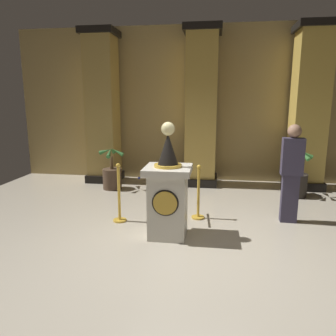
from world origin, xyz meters
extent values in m
plane|color=#B2A893|center=(0.00, 0.00, 0.00)|extent=(10.10, 10.10, 0.00)
cube|color=tan|center=(0.00, 4.29, 2.02)|extent=(10.10, 0.16, 4.04)
cube|color=beige|center=(-0.36, 0.30, 0.52)|extent=(0.57, 0.57, 1.03)
cube|color=beige|center=(-0.36, 0.30, 1.08)|extent=(0.72, 0.72, 0.10)
cylinder|color=gold|center=(-0.36, 0.00, 0.64)|extent=(0.36, 0.03, 0.36)
cylinder|color=black|center=(-0.36, 0.01, 0.64)|extent=(0.40, 0.01, 0.40)
cylinder|color=gold|center=(-0.36, 0.30, 1.15)|extent=(0.43, 0.43, 0.04)
cone|color=black|center=(-0.36, 0.30, 1.41)|extent=(0.32, 0.32, 0.48)
cylinder|color=gold|center=(-0.36, 0.30, 1.64)|extent=(0.03, 0.03, 0.05)
sphere|color=beige|center=(-0.36, 0.30, 1.72)|extent=(0.21, 0.21, 0.21)
cylinder|color=gold|center=(0.08, 1.15, 0.01)|extent=(0.24, 0.24, 0.03)
cylinder|color=gold|center=(0.08, 1.15, 0.46)|extent=(0.05, 0.05, 0.93)
sphere|color=gold|center=(0.08, 1.15, 0.97)|extent=(0.08, 0.08, 0.08)
cylinder|color=gold|center=(-1.31, 0.81, 0.01)|extent=(0.24, 0.24, 0.03)
cylinder|color=gold|center=(-1.31, 0.81, 0.49)|extent=(0.05, 0.05, 0.98)
sphere|color=gold|center=(-1.31, 0.81, 1.02)|extent=(0.08, 0.08, 0.08)
cylinder|color=#141947|center=(-0.27, 1.07, 0.79)|extent=(0.21, 0.71, 0.21)
cylinder|color=#141947|center=(-0.96, 0.89, 0.79)|extent=(0.21, 0.71, 0.21)
sphere|color=#141947|center=(-0.61, 0.98, 0.70)|extent=(0.04, 0.04, 0.04)
cube|color=black|center=(-2.57, 3.71, 0.10)|extent=(0.84, 0.84, 0.20)
cube|color=tan|center=(-2.57, 3.71, 1.94)|extent=(0.73, 0.73, 3.88)
cube|color=black|center=(-2.57, 3.71, 3.80)|extent=(0.88, 0.88, 0.16)
cube|color=black|center=(2.57, 3.71, 0.10)|extent=(0.87, 0.87, 0.20)
cube|color=gold|center=(2.57, 3.71, 1.94)|extent=(0.76, 0.76, 3.88)
cube|color=black|center=(2.57, 3.71, 3.80)|extent=(0.91, 0.91, 0.16)
cube|color=black|center=(0.00, 3.71, 0.10)|extent=(0.87, 0.87, 0.20)
cube|color=gold|center=(0.00, 3.71, 1.94)|extent=(0.76, 0.76, 3.88)
cube|color=black|center=(0.00, 3.71, 3.80)|extent=(0.91, 0.91, 0.16)
cylinder|color=#4C3828|center=(-2.11, 2.90, 0.25)|extent=(0.46, 0.46, 0.50)
cylinder|color=brown|center=(-2.11, 2.90, 0.65)|extent=(0.08, 0.08, 0.31)
cone|color=#2D662D|center=(-1.95, 2.87, 0.93)|extent=(0.34, 0.16, 0.23)
cone|color=#2D662D|center=(-2.13, 3.06, 0.93)|extent=(0.13, 0.33, 0.23)
cone|color=#2D662D|center=(-2.27, 2.93, 0.93)|extent=(0.35, 0.17, 0.20)
cone|color=#2D662D|center=(-2.10, 2.74, 0.93)|extent=(0.12, 0.33, 0.26)
cylinder|color=#2D2823|center=(2.18, 2.90, 0.26)|extent=(0.55, 0.55, 0.52)
cylinder|color=brown|center=(2.18, 2.90, 0.68)|extent=(0.08, 0.08, 0.33)
cone|color=#387533|center=(2.35, 2.89, 0.98)|extent=(0.35, 0.12, 0.25)
cone|color=#387533|center=(2.27, 3.04, 0.98)|extent=(0.25, 0.32, 0.31)
cone|color=#387533|center=(2.09, 3.05, 0.98)|extent=(0.23, 0.33, 0.30)
cone|color=#387533|center=(2.00, 2.90, 0.98)|extent=(0.35, 0.11, 0.24)
cone|color=#387533|center=(2.12, 2.74, 0.98)|extent=(0.19, 0.35, 0.27)
cone|color=#387533|center=(2.29, 2.77, 0.98)|extent=(0.27, 0.31, 0.31)
cube|color=#383347|center=(1.69, 1.22, 0.43)|extent=(0.29, 0.19, 0.86)
cube|color=#383347|center=(1.69, 1.22, 1.18)|extent=(0.37, 0.24, 0.65)
sphere|color=#997056|center=(1.69, 1.22, 1.62)|extent=(0.23, 0.23, 0.23)
camera|label=1|loc=(0.33, -4.53, 2.13)|focal=34.54mm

